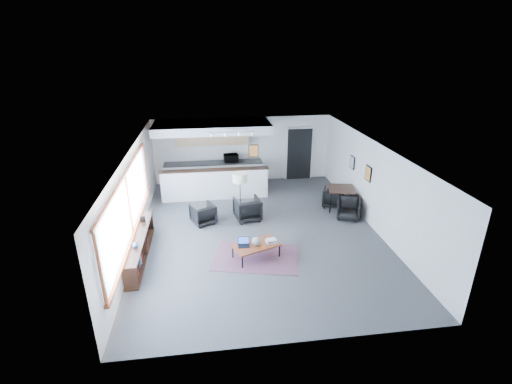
{
  "coord_description": "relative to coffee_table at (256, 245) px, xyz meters",
  "views": [
    {
      "loc": [
        -1.42,
        -9.8,
        5.33
      ],
      "look_at": [
        -0.03,
        0.4,
        1.13
      ],
      "focal_mm": 26.0,
      "sensor_mm": 36.0,
      "label": 1
    }
  ],
  "objects": [
    {
      "name": "dining_table",
      "position": [
        3.27,
        2.68,
        0.32
      ],
      "size": [
        1.04,
        1.04,
        0.75
      ],
      "rotation": [
        0.0,
        0.0,
        -0.2
      ],
      "color": "black",
      "rests_on": "floor"
    },
    {
      "name": "dining_chair_far",
      "position": [
        3.1,
        2.91,
        -0.06
      ],
      "size": [
        0.77,
        0.75,
        0.61
      ],
      "primitive_type": "imported",
      "rotation": [
        0.0,
        0.0,
        2.73
      ],
      "color": "black",
      "rests_on": "floor"
    },
    {
      "name": "coffee_table",
      "position": [
        0.0,
        0.0,
        0.0
      ],
      "size": [
        1.35,
        1.03,
        0.39
      ],
      "rotation": [
        0.0,
        0.0,
        0.37
      ],
      "color": "brown",
      "rests_on": "floor"
    },
    {
      "name": "dining_chair_near",
      "position": [
        3.27,
        1.96,
        -0.05
      ],
      "size": [
        0.77,
        0.75,
        0.62
      ],
      "primitive_type": "imported",
      "rotation": [
        0.0,
        0.0,
        -0.38
      ],
      "color": "black",
      "rests_on": "floor"
    },
    {
      "name": "floor_lamp",
      "position": [
        -0.18,
        2.36,
        0.99
      ],
      "size": [
        0.59,
        0.59,
        1.56
      ],
      "rotation": [
        0.0,
        0.0,
        0.4
      ],
      "color": "black",
      "rests_on": "floor"
    },
    {
      "name": "microwave",
      "position": [
        -0.24,
        5.57,
        0.75
      ],
      "size": [
        0.58,
        0.37,
        0.37
      ],
      "primitive_type": "imported",
      "rotation": [
        0.0,
        0.0,
        0.12
      ],
      "color": "black",
      "rests_on": "kitchenette"
    },
    {
      "name": "book_stack",
      "position": [
        0.42,
        0.08,
        0.07
      ],
      "size": [
        0.33,
        0.28,
        0.09
      ],
      "rotation": [
        0.0,
        0.0,
        0.16
      ],
      "color": "silver",
      "rests_on": "coffee_table"
    },
    {
      "name": "wall_art_upper",
      "position": [
        3.74,
        3.12,
        1.14
      ],
      "size": [
        0.03,
        0.34,
        0.44
      ],
      "color": "black",
      "rests_on": "room"
    },
    {
      "name": "kilim_rug",
      "position": [
        0.0,
        0.0,
        -0.36
      ],
      "size": [
        2.51,
        1.98,
        0.01
      ],
      "rotation": [
        0.0,
        0.0,
        -0.23
      ],
      "color": "#5C3548",
      "rests_on": "floor"
    },
    {
      "name": "wall_art_lower",
      "position": [
        3.74,
        1.82,
        1.19
      ],
      "size": [
        0.03,
        0.38,
        0.48
      ],
      "color": "black",
      "rests_on": "room"
    },
    {
      "name": "armchair_right",
      "position": [
        0.03,
        2.3,
        0.03
      ],
      "size": [
        0.89,
        0.85,
        0.79
      ],
      "primitive_type": "imported",
      "rotation": [
        0.0,
        0.0,
        3.32
      ],
      "color": "black",
      "rests_on": "floor"
    },
    {
      "name": "doorway",
      "position": [
        2.57,
        5.84,
        0.71
      ],
      "size": [
        1.1,
        0.12,
        2.15
      ],
      "color": "black",
      "rests_on": "room"
    },
    {
      "name": "console",
      "position": [
        -3.03,
        0.37,
        -0.04
      ],
      "size": [
        0.35,
        3.0,
        0.8
      ],
      "color": "black",
      "rests_on": "floor"
    },
    {
      "name": "room",
      "position": [
        0.27,
        1.42,
        0.94
      ],
      "size": [
        7.02,
        9.02,
        2.62
      ],
      "color": "#464648",
      "rests_on": "ground"
    },
    {
      "name": "laptop",
      "position": [
        -0.33,
        0.01,
        0.09
      ],
      "size": [
        0.31,
        0.26,
        0.21
      ],
      "rotation": [
        0.0,
        0.0,
        -0.07
      ],
      "color": "black",
      "rests_on": "coffee_table"
    },
    {
      "name": "ceramic_pot",
      "position": [
        -0.0,
        -0.05,
        0.15
      ],
      "size": [
        0.24,
        0.24,
        0.24
      ],
      "rotation": [
        0.0,
        0.0,
        0.11
      ],
      "color": "gray",
      "rests_on": "coffee_table"
    },
    {
      "name": "kitchenette",
      "position": [
        -0.93,
        5.13,
        1.02
      ],
      "size": [
        4.2,
        1.96,
        2.6
      ],
      "color": "white",
      "rests_on": "floor"
    },
    {
      "name": "track_light",
      "position": [
        -0.32,
        3.62,
        2.17
      ],
      "size": [
        1.6,
        0.07,
        0.15
      ],
      "color": "silver",
      "rests_on": "room"
    },
    {
      "name": "coaster",
      "position": [
        0.16,
        -0.18,
        0.03
      ],
      "size": [
        0.12,
        0.12,
        0.01
      ],
      "rotation": [
        0.0,
        0.0,
        -0.39
      ],
      "color": "#E5590C",
      "rests_on": "coffee_table"
    },
    {
      "name": "armchair_left",
      "position": [
        -1.38,
        2.22,
        -0.02
      ],
      "size": [
        0.87,
        0.85,
        0.69
      ],
      "primitive_type": "imported",
      "rotation": [
        0.0,
        0.0,
        3.58
      ],
      "color": "black",
      "rests_on": "floor"
    },
    {
      "name": "window",
      "position": [
        -3.19,
        0.52,
        1.09
      ],
      "size": [
        0.1,
        5.95,
        1.66
      ],
      "color": "#8CBFFF",
      "rests_on": "room"
    }
  ]
}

